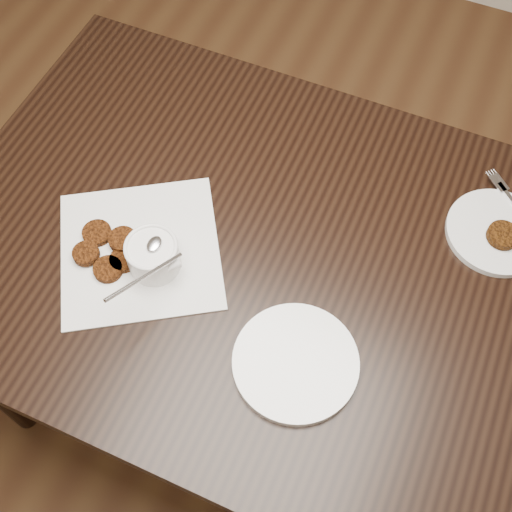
{
  "coord_description": "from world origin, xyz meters",
  "views": [
    {
      "loc": [
        0.25,
        -0.45,
        1.83
      ],
      "look_at": [
        0.02,
        0.08,
        0.8
      ],
      "focal_mm": 45.14,
      "sensor_mm": 36.0,
      "label": 1
    }
  ],
  "objects": [
    {
      "name": "plate_with_patty",
      "position": [
        0.42,
        0.34,
        0.76
      ],
      "size": [
        0.28,
        0.28,
        0.03
      ],
      "primitive_type": null,
      "rotation": [
        0.0,
        0.0,
        -0.76
      ],
      "color": "silver",
      "rests_on": "table"
    },
    {
      "name": "table",
      "position": [
        0.07,
        0.12,
        0.38
      ],
      "size": [
        1.41,
        0.91,
        0.75
      ],
      "primitive_type": "cube",
      "color": "black",
      "rests_on": "floor"
    },
    {
      "name": "napkin",
      "position": [
        -0.21,
        0.03,
        0.75
      ],
      "size": [
        0.42,
        0.42,
        0.0
      ],
      "primitive_type": "cube",
      "rotation": [
        0.0,
        0.0,
        0.56
      ],
      "color": "silver",
      "rests_on": "table"
    },
    {
      "name": "sauce_ramekin",
      "position": [
        -0.16,
        0.01,
        0.82
      ],
      "size": [
        0.14,
        0.14,
        0.14
      ],
      "primitive_type": null,
      "rotation": [
        0.0,
        0.0,
        0.11
      ],
      "color": "white",
      "rests_on": "napkin"
    },
    {
      "name": "floor",
      "position": [
        0.0,
        0.0,
        0.0
      ],
      "size": [
        4.0,
        4.0,
        0.0
      ],
      "primitive_type": "plane",
      "color": "brown",
      "rests_on": "ground"
    },
    {
      "name": "patty_cluster",
      "position": [
        -0.25,
        0.0,
        0.76
      ],
      "size": [
        0.23,
        0.23,
        0.02
      ],
      "primitive_type": null,
      "rotation": [
        0.0,
        0.0,
        0.16
      ],
      "color": "#622C0D",
      "rests_on": "napkin"
    },
    {
      "name": "plate_empty",
      "position": [
        0.16,
        -0.06,
        0.76
      ],
      "size": [
        0.22,
        0.22,
        0.02
      ],
      "primitive_type": "cylinder",
      "rotation": [
        0.0,
        0.0,
        -0.0
      ],
      "color": "white",
      "rests_on": "table"
    }
  ]
}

